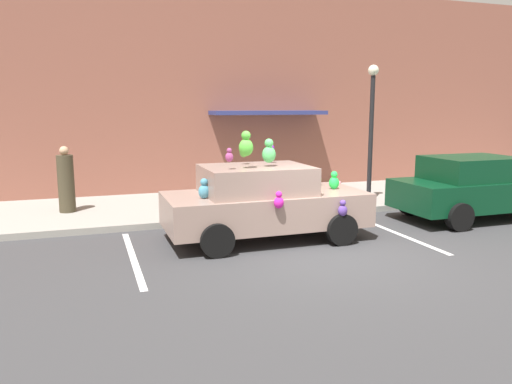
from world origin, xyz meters
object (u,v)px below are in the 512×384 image
street_lamp_post (372,119)px  pedestrian_near_shopfront (66,182)px  plush_covered_car (263,201)px  teddy_bear_on_sidewalk (337,193)px  parked_sedan_behind (475,187)px

street_lamp_post → pedestrian_near_shopfront: 7.97m
plush_covered_car → teddy_bear_on_sidewalk: 3.88m
plush_covered_car → parked_sedan_behind: bearing=1.2°
parked_sedan_behind → street_lamp_post: street_lamp_post is taller
plush_covered_car → street_lamp_post: (3.79, 2.07, 1.60)m
teddy_bear_on_sidewalk → street_lamp_post: size_ratio=0.16×
street_lamp_post → pedestrian_near_shopfront: (-7.70, 1.43, -1.51)m
pedestrian_near_shopfront → street_lamp_post: bearing=-10.5°
plush_covered_car → pedestrian_near_shopfront: (-3.91, 3.50, 0.09)m
teddy_bear_on_sidewalk → pedestrian_near_shopfront: bearing=171.1°
pedestrian_near_shopfront → plush_covered_car: bearing=-41.8°
plush_covered_car → teddy_bear_on_sidewalk: size_ratio=6.99×
teddy_bear_on_sidewalk → plush_covered_car: bearing=-141.2°
plush_covered_car → parked_sedan_behind: 5.56m
parked_sedan_behind → pedestrian_near_shopfront: bearing=160.3°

